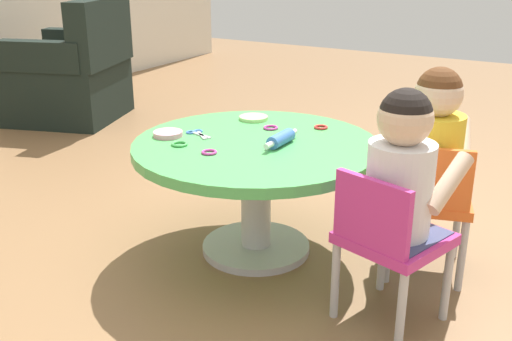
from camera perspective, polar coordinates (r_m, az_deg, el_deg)
ground_plane at (r=2.54m, az=0.00°, el=-7.44°), size 10.00×10.00×0.00m
craft_table at (r=2.39m, az=0.00°, el=0.36°), size 0.96×0.96×0.47m
child_chair_left at (r=2.00m, az=12.28°, el=-6.30°), size 0.37×0.37×0.54m
seated_child_left at (r=1.94m, az=13.46°, el=0.07°), size 0.41×0.36×0.51m
child_chair_right at (r=2.33m, az=15.80°, el=-2.63°), size 0.37×0.37×0.54m
seated_child_right at (r=2.29m, az=16.31°, el=2.96°), size 0.41×0.36×0.51m
armchair_dark at (r=4.56m, az=-16.72°, el=8.42°), size 0.89×0.91×0.85m
rolling_pin at (r=2.32m, az=2.35°, el=2.98°), size 0.23×0.05×0.05m
craft_scissors at (r=2.48m, az=-5.49°, el=3.48°), size 0.11×0.14×0.01m
playdough_blob_0 at (r=2.67m, az=-0.23°, el=4.95°), size 0.13×0.13×0.01m
playdough_blob_1 at (r=2.46m, az=-8.23°, el=3.41°), size 0.12×0.12×0.02m
cookie_cutter_0 at (r=2.56m, az=6.09°, el=4.05°), size 0.06×0.06×0.01m
cookie_cutter_1 at (r=2.34m, az=-7.16°, el=2.47°), size 0.06×0.06×0.01m
cookie_cutter_2 at (r=2.54m, az=1.39°, el=4.03°), size 0.06×0.06×0.01m
cookie_cutter_3 at (r=2.24m, az=-4.40°, el=1.72°), size 0.06×0.06×0.01m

